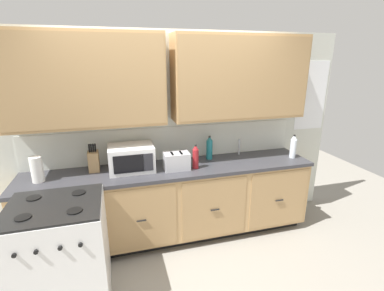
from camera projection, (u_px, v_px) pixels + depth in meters
The scene contains 12 objects.
ground_plane at pixel (180, 251), 3.16m from camera, with size 8.10×8.10×0.00m, color gray.
wall_unit at pixel (168, 100), 3.13m from camera, with size 4.44×0.40×2.39m.
counter_run at pixel (174, 202), 3.30m from camera, with size 3.27×0.64×0.90m.
stove_range at pixel (61, 253), 2.43m from camera, with size 0.76×0.68×0.95m.
microwave at pixel (131, 158), 3.05m from camera, with size 0.48×0.37×0.28m.
toaster at pixel (177, 161), 3.09m from camera, with size 0.28×0.18×0.19m.
knife_block at pixel (94, 161), 3.04m from camera, with size 0.11×0.14×0.31m.
sink_faucet at pixel (239, 147), 3.56m from camera, with size 0.02×0.02×0.20m, color #B2B5BA.
paper_towel_roll at pixel (37, 169), 2.76m from camera, with size 0.12×0.12×0.26m, color white.
bottle_clear at pixel (293, 147), 3.44m from camera, with size 0.08×0.08×0.29m.
bottle_teal at pixel (209, 148), 3.40m from camera, with size 0.08×0.08×0.29m.
bottle_red at pixel (196, 157), 3.11m from camera, with size 0.07×0.07×0.28m.
Camera 1 is at (-0.58, -2.60, 2.08)m, focal length 26.20 mm.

